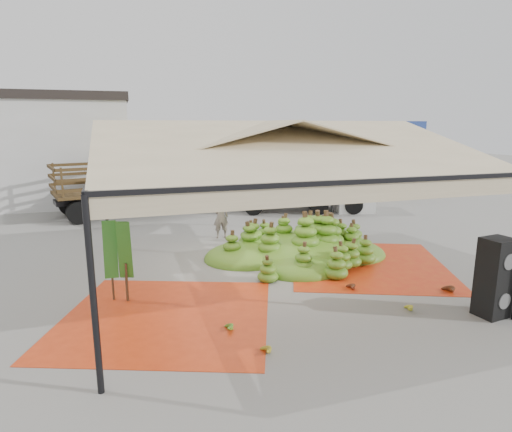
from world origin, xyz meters
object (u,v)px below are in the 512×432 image
object	(u,v)px
truck_left	(143,180)
truck_right	(310,183)
banana_heap	(301,237)
vendor	(221,217)
speaker_stack	(495,278)

from	to	relation	value
truck_left	truck_right	distance (m)	7.61
banana_heap	vendor	world-z (taller)	vendor
speaker_stack	truck_right	distance (m)	11.44
speaker_stack	truck_right	bearing A→B (deg)	77.41
vendor	truck_right	world-z (taller)	truck_right
speaker_stack	vendor	world-z (taller)	speaker_stack
speaker_stack	truck_left	distance (m)	14.77
truck_left	truck_right	bearing A→B (deg)	-29.36
banana_heap	truck_right	world-z (taller)	truck_right
vendor	truck_left	size ratio (longest dim) A/B	0.21
banana_heap	speaker_stack	xyz separation A→B (m)	(2.18, -4.93, 0.22)
speaker_stack	vendor	distance (m)	8.79
speaker_stack	truck_right	world-z (taller)	truck_right
truck_left	banana_heap	bearing A→B (deg)	-78.44
vendor	speaker_stack	bearing A→B (deg)	118.37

